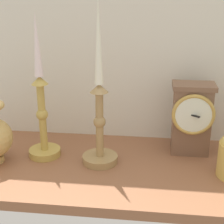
% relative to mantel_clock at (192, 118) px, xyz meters
% --- Properties ---
extents(ground_plane, '(1.00, 0.36, 0.02)m').
position_rel_mantel_clock_xyz_m(ground_plane, '(-0.14, -0.09, -0.11)').
color(ground_plane, brown).
extents(back_wall, '(1.20, 0.02, 0.65)m').
position_rel_mantel_clock_xyz_m(back_wall, '(-0.14, 0.09, 0.23)').
color(back_wall, silver).
rests_on(back_wall, ground_plane).
extents(mantel_clock, '(0.11, 0.09, 0.19)m').
position_rel_mantel_clock_xyz_m(mantel_clock, '(0.00, 0.00, 0.00)').
color(mantel_clock, brown).
rests_on(mantel_clock, ground_plane).
extents(candlestick_tall_left, '(0.09, 0.09, 0.40)m').
position_rel_mantel_clock_xyz_m(candlestick_tall_left, '(-0.23, -0.08, 0.02)').
color(candlestick_tall_left, '#A4824F').
rests_on(candlestick_tall_left, ground_plane).
extents(candlestick_tall_center, '(0.08, 0.08, 0.36)m').
position_rel_mantel_clock_xyz_m(candlestick_tall_center, '(-0.38, -0.06, 0.02)').
color(candlestick_tall_center, tan).
rests_on(candlestick_tall_center, ground_plane).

